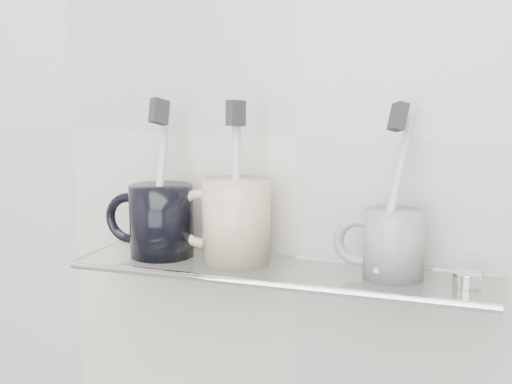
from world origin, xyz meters
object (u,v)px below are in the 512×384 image
at_px(shelf_glass, 281,271).
at_px(mug_center, 236,222).
at_px(mug_left, 162,221).
at_px(mug_right, 394,244).

xyz_separation_m(shelf_glass, mug_center, (-0.06, 0.00, 0.05)).
xyz_separation_m(mug_left, mug_center, (0.10, 0.00, 0.01)).
distance_m(mug_left, mug_center, 0.10).
distance_m(mug_left, mug_right, 0.29).
distance_m(shelf_glass, mug_right, 0.14).
bearing_deg(mug_left, mug_right, -5.04).
xyz_separation_m(mug_center, mug_right, (0.19, 0.00, -0.01)).
bearing_deg(mug_center, mug_left, 178.20).
distance_m(shelf_glass, mug_center, 0.08).
xyz_separation_m(shelf_glass, mug_left, (-0.16, 0.00, 0.05)).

